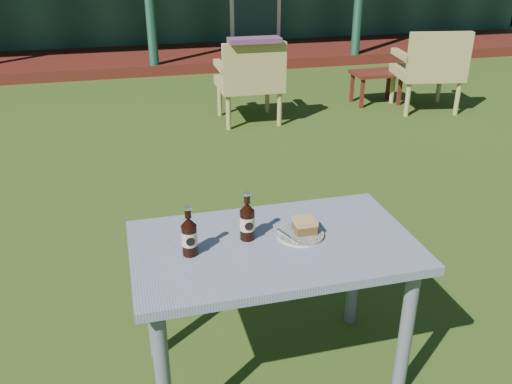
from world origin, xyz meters
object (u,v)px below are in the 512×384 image
object	(u,v)px
cafe_table	(273,263)
cola_bottle_far	(189,236)
plate	(300,234)
cola_bottle_near	(247,221)
side_table	(377,76)
cake_slice	(305,225)
armchair_left	(250,77)
armchair_right	(431,66)

from	to	relation	value
cafe_table	cola_bottle_far	bearing A→B (deg)	-179.37
plate	cola_bottle_near	size ratio (longest dim) A/B	0.94
cafe_table	cola_bottle_near	xyz separation A→B (m)	(-0.10, 0.06, 0.19)
cola_bottle_near	side_table	size ratio (longest dim) A/B	0.36
plate	cake_slice	world-z (taller)	cake_slice
plate	cake_slice	bearing A→B (deg)	19.09
cola_bottle_far	armchair_left	size ratio (longest dim) A/B	0.24
cafe_table	cola_bottle_far	distance (m)	0.40
cake_slice	side_table	bearing A→B (deg)	59.92
cola_bottle_far	armchair_left	world-z (taller)	cola_bottle_far
cola_bottle_far	armchair_right	world-z (taller)	armchair_right
armchair_right	cake_slice	bearing A→B (deg)	-127.67
plate	armchair_right	size ratio (longest dim) A/B	0.21
cake_slice	armchair_left	bearing A→B (deg)	79.56
cola_bottle_near	cola_bottle_far	world-z (taller)	cola_bottle_near
plate	armchair_left	xyz separation A→B (m)	(0.71, 3.76, -0.21)
cake_slice	armchair_right	bearing A→B (deg)	52.33
cafe_table	cola_bottle_far	xyz separation A→B (m)	(-0.36, -0.00, 0.19)
cake_slice	cola_bottle_far	size ratio (longest dim) A/B	0.43
cafe_table	armchair_left	distance (m)	3.88
cola_bottle_far	side_table	bearing A→B (deg)	55.20
cafe_table	cola_bottle_near	bearing A→B (deg)	148.87
armchair_left	cafe_table	bearing A→B (deg)	-102.51
side_table	armchair_left	bearing A→B (deg)	-167.52
cake_slice	side_table	xyz separation A→B (m)	(2.39, 4.13, -0.42)
cola_bottle_far	armchair_left	bearing A→B (deg)	72.49
plate	side_table	xyz separation A→B (m)	(2.41, 4.13, -0.39)
armchair_right	side_table	size ratio (longest dim) A/B	1.59
cafe_table	armchair_left	xyz separation A→B (m)	(0.84, 3.78, -0.10)
cake_slice	armchair_right	size ratio (longest dim) A/B	0.10
plate	cola_bottle_far	world-z (taller)	cola_bottle_far
plate	cola_bottle_far	bearing A→B (deg)	-176.42
cafe_table	cake_slice	bearing A→B (deg)	12.71
cola_bottle_near	cafe_table	bearing A→B (deg)	-31.13
cola_bottle_far	armchair_right	bearing A→B (deg)	48.01
cafe_table	plate	distance (m)	0.17
cake_slice	cola_bottle_near	xyz separation A→B (m)	(-0.25, 0.03, 0.04)
armchair_left	side_table	size ratio (longest dim) A/B	1.52
cake_slice	armchair_right	xyz separation A→B (m)	(2.83, 3.67, -0.23)
armchair_right	side_table	xyz separation A→B (m)	(-0.44, 0.46, -0.19)
cola_bottle_near	plate	bearing A→B (deg)	-8.55
armchair_left	armchair_right	xyz separation A→B (m)	(2.14, -0.08, 0.02)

